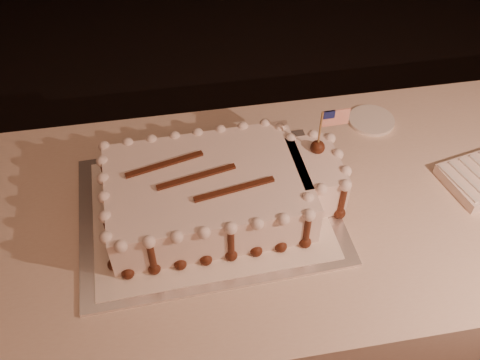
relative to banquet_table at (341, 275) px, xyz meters
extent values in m
cube|color=beige|center=(0.00, 0.00, 0.00)|extent=(2.40, 0.80, 0.75)
cube|color=white|center=(-0.39, 0.01, 0.38)|extent=(0.65, 0.49, 0.01)
cube|color=white|center=(-0.39, 0.01, 0.38)|extent=(0.58, 0.45, 0.00)
cube|color=white|center=(-0.39, 0.01, 0.44)|extent=(0.48, 0.33, 0.11)
cube|color=white|center=(-0.12, 0.02, 0.44)|extent=(0.12, 0.18, 0.11)
sphere|color=#512414|center=(-0.59, -0.15, 0.39)|extent=(0.03, 0.03, 0.03)
sphere|color=#512414|center=(-0.53, -0.15, 0.39)|extent=(0.03, 0.03, 0.03)
sphere|color=#512414|center=(-0.48, -0.15, 0.39)|extent=(0.03, 0.03, 0.03)
sphere|color=#512414|center=(-0.42, -0.15, 0.39)|extent=(0.03, 0.03, 0.03)
sphere|color=#512414|center=(-0.36, -0.14, 0.39)|extent=(0.03, 0.03, 0.03)
sphere|color=#512414|center=(-0.30, -0.14, 0.39)|extent=(0.03, 0.03, 0.03)
sphere|color=#512414|center=(-0.24, -0.14, 0.39)|extent=(0.03, 0.03, 0.03)
sphere|color=#512414|center=(-0.18, -0.14, 0.39)|extent=(0.03, 0.03, 0.03)
sphere|color=#512414|center=(-0.18, -0.09, 0.39)|extent=(0.03, 0.03, 0.03)
sphere|color=#512414|center=(-0.14, -0.07, 0.39)|extent=(0.03, 0.03, 0.03)
sphere|color=#512414|center=(-0.08, -0.07, 0.39)|extent=(0.03, 0.03, 0.03)
sphere|color=#512414|center=(-0.07, -0.02, 0.39)|extent=(0.03, 0.03, 0.03)
sphere|color=#512414|center=(-0.07, 0.04, 0.39)|extent=(0.03, 0.03, 0.03)
sphere|color=#512414|center=(-0.07, 0.09, 0.39)|extent=(0.03, 0.03, 0.03)
sphere|color=#512414|center=(-0.11, 0.11, 0.39)|extent=(0.03, 0.03, 0.03)
sphere|color=#512414|center=(-0.17, 0.11, 0.39)|extent=(0.03, 0.03, 0.03)
sphere|color=#512414|center=(-0.18, 0.15, 0.39)|extent=(0.03, 0.03, 0.03)
sphere|color=#512414|center=(-0.22, 0.18, 0.39)|extent=(0.03, 0.03, 0.03)
sphere|color=#512414|center=(-0.28, 0.17, 0.39)|extent=(0.03, 0.03, 0.03)
sphere|color=#512414|center=(-0.34, 0.17, 0.39)|extent=(0.03, 0.03, 0.03)
sphere|color=#512414|center=(-0.39, 0.17, 0.39)|extent=(0.03, 0.03, 0.03)
sphere|color=#512414|center=(-0.45, 0.17, 0.39)|extent=(0.03, 0.03, 0.03)
sphere|color=#512414|center=(-0.51, 0.17, 0.39)|extent=(0.03, 0.03, 0.03)
sphere|color=#512414|center=(-0.57, 0.16, 0.39)|extent=(0.03, 0.03, 0.03)
sphere|color=#512414|center=(-0.63, 0.16, 0.39)|extent=(0.03, 0.03, 0.03)
sphere|color=#512414|center=(-0.63, 0.11, 0.39)|extent=(0.03, 0.03, 0.03)
sphere|color=#512414|center=(-0.63, 0.05, 0.39)|extent=(0.03, 0.03, 0.03)
sphere|color=#512414|center=(-0.63, -0.01, 0.39)|extent=(0.03, 0.03, 0.03)
sphere|color=#512414|center=(-0.62, -0.07, 0.39)|extent=(0.03, 0.03, 0.03)
sphere|color=#512414|center=(-0.62, -0.12, 0.39)|extent=(0.03, 0.03, 0.03)
sphere|color=white|center=(-0.59, -0.15, 0.49)|extent=(0.03, 0.03, 0.03)
sphere|color=white|center=(-0.53, -0.15, 0.49)|extent=(0.03, 0.03, 0.03)
sphere|color=white|center=(-0.48, -0.15, 0.49)|extent=(0.03, 0.03, 0.03)
sphere|color=white|center=(-0.42, -0.15, 0.49)|extent=(0.03, 0.03, 0.03)
sphere|color=white|center=(-0.36, -0.14, 0.49)|extent=(0.03, 0.03, 0.03)
sphere|color=white|center=(-0.30, -0.14, 0.49)|extent=(0.03, 0.03, 0.03)
sphere|color=white|center=(-0.24, -0.14, 0.49)|extent=(0.03, 0.03, 0.03)
sphere|color=white|center=(-0.18, -0.14, 0.49)|extent=(0.03, 0.03, 0.03)
sphere|color=white|center=(-0.18, -0.09, 0.49)|extent=(0.03, 0.03, 0.03)
sphere|color=white|center=(-0.14, -0.07, 0.49)|extent=(0.03, 0.03, 0.03)
sphere|color=white|center=(-0.08, -0.07, 0.49)|extent=(0.03, 0.03, 0.03)
sphere|color=white|center=(-0.07, -0.02, 0.49)|extent=(0.03, 0.03, 0.03)
sphere|color=white|center=(-0.07, 0.04, 0.49)|extent=(0.03, 0.03, 0.03)
sphere|color=white|center=(-0.07, 0.09, 0.49)|extent=(0.03, 0.03, 0.03)
sphere|color=white|center=(-0.11, 0.11, 0.49)|extent=(0.03, 0.03, 0.03)
sphere|color=white|center=(-0.17, 0.11, 0.49)|extent=(0.03, 0.03, 0.03)
sphere|color=white|center=(-0.18, 0.15, 0.49)|extent=(0.03, 0.03, 0.03)
sphere|color=white|center=(-0.22, 0.18, 0.49)|extent=(0.03, 0.03, 0.03)
sphere|color=white|center=(-0.28, 0.17, 0.49)|extent=(0.03, 0.03, 0.03)
sphere|color=white|center=(-0.34, 0.17, 0.49)|extent=(0.03, 0.03, 0.03)
sphere|color=white|center=(-0.39, 0.17, 0.49)|extent=(0.03, 0.03, 0.03)
sphere|color=white|center=(-0.45, 0.17, 0.49)|extent=(0.03, 0.03, 0.03)
sphere|color=white|center=(-0.51, 0.17, 0.49)|extent=(0.03, 0.03, 0.03)
sphere|color=white|center=(-0.57, 0.16, 0.49)|extent=(0.03, 0.03, 0.03)
sphere|color=white|center=(-0.63, 0.16, 0.49)|extent=(0.03, 0.03, 0.03)
sphere|color=white|center=(-0.63, 0.11, 0.49)|extent=(0.03, 0.03, 0.03)
sphere|color=white|center=(-0.63, 0.05, 0.49)|extent=(0.03, 0.03, 0.03)
sphere|color=white|center=(-0.63, -0.01, 0.49)|extent=(0.03, 0.03, 0.03)
sphere|color=white|center=(-0.62, -0.07, 0.49)|extent=(0.03, 0.03, 0.03)
sphere|color=white|center=(-0.62, -0.12, 0.49)|extent=(0.03, 0.03, 0.03)
cylinder|color=#512414|center=(-0.53, -0.15, 0.44)|extent=(0.02, 0.02, 0.10)
sphere|color=#512414|center=(-0.53, -0.15, 0.40)|extent=(0.03, 0.03, 0.03)
cylinder|color=#512414|center=(-0.36, -0.14, 0.44)|extent=(0.02, 0.02, 0.10)
sphere|color=#512414|center=(-0.36, -0.14, 0.40)|extent=(0.03, 0.03, 0.03)
cylinder|color=#512414|center=(-0.18, -0.14, 0.44)|extent=(0.02, 0.02, 0.10)
sphere|color=#512414|center=(-0.18, -0.14, 0.40)|extent=(0.03, 0.03, 0.03)
cylinder|color=#512414|center=(-0.08, -0.07, 0.44)|extent=(0.02, 0.02, 0.10)
sphere|color=#512414|center=(-0.08, -0.07, 0.40)|extent=(0.03, 0.03, 0.03)
cylinder|color=#512414|center=(-0.07, 0.09, 0.44)|extent=(0.02, 0.02, 0.10)
sphere|color=#512414|center=(-0.07, 0.09, 0.40)|extent=(0.03, 0.03, 0.03)
cylinder|color=#512414|center=(-0.18, 0.15, 0.44)|extent=(0.02, 0.02, 0.10)
sphere|color=#512414|center=(-0.18, 0.15, 0.40)|extent=(0.03, 0.03, 0.03)
cylinder|color=#512414|center=(-0.34, 0.17, 0.44)|extent=(0.02, 0.02, 0.10)
sphere|color=#512414|center=(-0.34, 0.17, 0.40)|extent=(0.03, 0.03, 0.03)
cylinder|color=#512414|center=(-0.51, 0.17, 0.44)|extent=(0.02, 0.02, 0.10)
sphere|color=#512414|center=(-0.51, 0.17, 0.40)|extent=(0.03, 0.03, 0.03)
cylinder|color=#512414|center=(-0.63, 0.11, 0.44)|extent=(0.02, 0.02, 0.10)
sphere|color=#512414|center=(-0.63, 0.11, 0.40)|extent=(0.03, 0.03, 0.03)
cylinder|color=#512414|center=(-0.62, -0.07, 0.44)|extent=(0.02, 0.02, 0.10)
sphere|color=#512414|center=(-0.62, -0.07, 0.40)|extent=(0.03, 0.03, 0.03)
cube|color=#512414|center=(-0.48, 0.07, 0.50)|extent=(0.19, 0.06, 0.01)
cube|color=#512414|center=(-0.41, 0.01, 0.50)|extent=(0.19, 0.05, 0.01)
cube|color=#512414|center=(-0.33, -0.04, 0.50)|extent=(0.19, 0.05, 0.01)
sphere|color=#512414|center=(-0.11, 0.06, 0.51)|extent=(0.04, 0.04, 0.04)
cylinder|color=#A37845|center=(-0.11, 0.06, 0.55)|extent=(0.00, 0.00, 0.13)
cube|color=red|center=(-0.08, 0.06, 0.59)|extent=(0.07, 0.01, 0.04)
cube|color=navy|center=(-0.10, 0.06, 0.60)|extent=(0.03, 0.01, 0.02)
cube|color=white|center=(0.24, -0.03, 0.41)|extent=(0.05, 0.14, 0.01)
cube|color=white|center=(0.27, -0.03, 0.41)|extent=(0.05, 0.14, 0.01)
cube|color=white|center=(0.30, -0.02, 0.41)|extent=(0.05, 0.14, 0.01)
cylinder|color=white|center=(0.12, 0.27, 0.38)|extent=(0.13, 0.13, 0.01)
camera|label=1|loc=(-0.46, -0.84, 1.40)|focal=40.00mm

